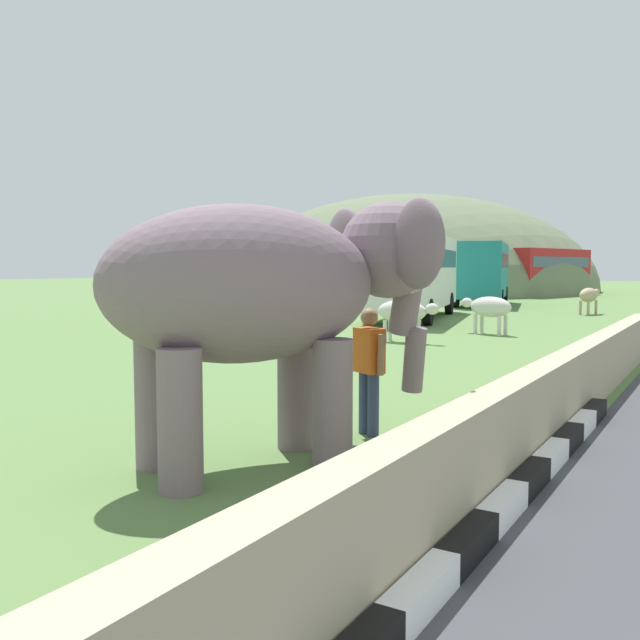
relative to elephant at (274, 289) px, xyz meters
name	(u,v)px	position (x,y,z in m)	size (l,w,h in m)	color
barrier_parapet	(436,485)	(-1.23, -2.39, -1.45)	(28.00, 0.36, 1.00)	tan
elephant	(274,289)	(0.00, 0.00, 0.00)	(3.95, 3.46, 2.97)	slate
person_handler	(369,364)	(1.67, -0.32, -1.02)	(0.40, 0.61, 1.66)	navy
bus_white	(413,269)	(20.32, 7.21, 0.13)	(10.12, 4.71, 3.50)	silver
bus_teal	(482,269)	(31.52, 7.83, 0.13)	(8.42, 4.31, 3.50)	teal
bus_red	(546,268)	(46.01, 7.62, 0.13)	(9.76, 4.80, 3.50)	#B21E1E
cow_near	(489,308)	(15.40, 2.37, -1.08)	(1.02, 1.92, 1.23)	beige
cow_mid	(403,312)	(11.84, 3.80, -1.08)	(0.62, 1.89, 1.23)	beige
cow_far	(589,296)	(26.74, 1.28, -1.08)	(1.93, 0.89, 1.23)	tan
hill_east	(415,291)	(51.77, 20.65, -1.95)	(39.39, 31.51, 17.26)	#657154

